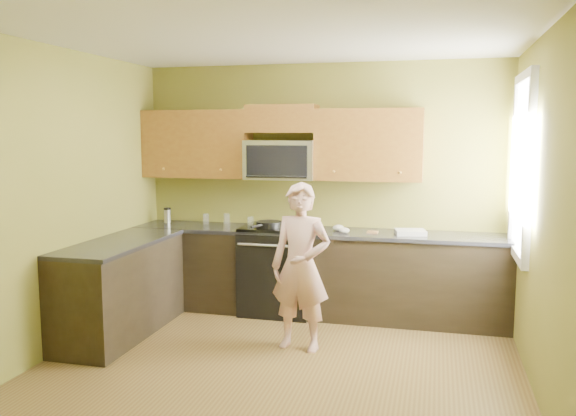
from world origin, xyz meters
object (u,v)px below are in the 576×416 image
(frying_pan, at_px, (269,227))
(stove, at_px, (279,269))
(travel_mug, at_px, (168,223))
(microwave, at_px, (281,179))
(butter_tub, at_px, (311,232))
(woman, at_px, (301,267))

(frying_pan, bearing_deg, stove, 64.13)
(stove, distance_m, travel_mug, 1.44)
(microwave, bearing_deg, frying_pan, -111.63)
(stove, relative_size, travel_mug, 5.50)
(stove, bearing_deg, butter_tub, -17.82)
(travel_mug, bearing_deg, stove, -5.09)
(stove, xyz_separation_m, butter_tub, (0.39, -0.12, 0.45))
(woman, xyz_separation_m, frying_pan, (-0.56, 0.95, 0.19))
(woman, height_order, frying_pan, woman)
(microwave, relative_size, frying_pan, 1.52)
(frying_pan, bearing_deg, woman, -39.02)
(stove, bearing_deg, woman, -64.82)
(woman, distance_m, travel_mug, 2.18)
(stove, bearing_deg, travel_mug, 174.91)
(woman, height_order, butter_tub, woman)
(woman, bearing_deg, stove, 122.57)
(microwave, height_order, travel_mug, microwave)
(microwave, distance_m, travel_mug, 1.46)
(microwave, xyz_separation_m, butter_tub, (0.39, -0.25, -0.53))
(stove, xyz_separation_m, microwave, (0.00, 0.12, 0.97))
(stove, distance_m, microwave, 0.98)
(frying_pan, bearing_deg, microwave, 88.70)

